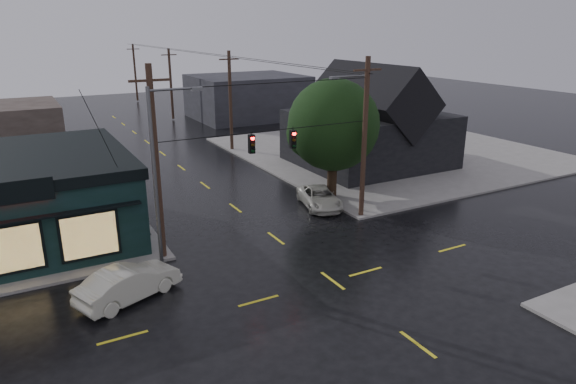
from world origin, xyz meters
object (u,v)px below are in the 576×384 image
utility_pole_ne (361,217)px  sedan_cream (129,283)px  corner_tree (333,125)px  utility_pole_nw (164,258)px  suv_silver (320,198)px

utility_pole_ne → sedan_cream: bearing=-167.3°
utility_pole_ne → sedan_cream: utility_pole_ne is taller
corner_tree → utility_pole_nw: 15.10m
utility_pole_ne → sedan_cream: size_ratio=2.12×
utility_pole_nw → utility_pole_ne: size_ratio=1.00×
corner_tree → sedan_cream: bearing=-154.3°
suv_silver → utility_pole_nw: bearing=-151.3°
utility_pole_nw → sedan_cream: bearing=-125.9°
utility_pole_nw → sedan_cream: utility_pole_nw is taller
utility_pole_ne → suv_silver: (-1.32, 2.96, 0.66)m
corner_tree → suv_silver: corner_tree is taller
utility_pole_nw → utility_pole_ne: 13.00m
corner_tree → utility_pole_ne: size_ratio=0.82×
corner_tree → sedan_cream: 18.36m
suv_silver → sedan_cream: bearing=-141.1°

